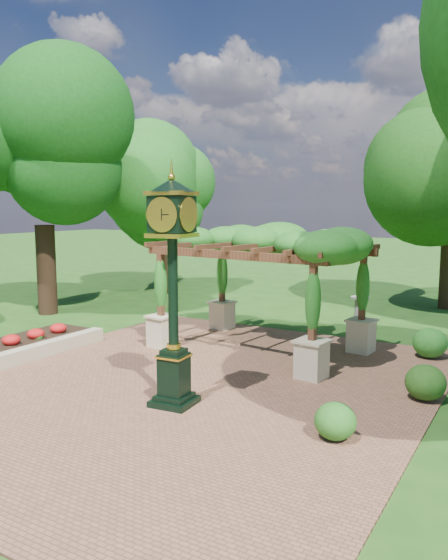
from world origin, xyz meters
The scene contains 12 objects.
ground centered at (0.00, 0.00, 0.00)m, with size 120.00×120.00×0.00m, color #1E4714.
brick_plaza centered at (0.00, 1.00, 0.02)m, with size 10.00×12.00×0.04m, color brown.
border_wall centered at (-4.60, 0.50, 0.20)m, with size 0.35×5.00×0.40m, color #C6B793.
flower_bed centered at (-5.50, 0.50, 0.18)m, with size 1.50×5.00×0.36m, color red.
pedestal_clock centered at (0.43, -0.16, 2.71)m, with size 0.97×0.97×4.52m.
pergola centered at (-0.04, 4.47, 2.82)m, with size 5.80×3.99×3.44m.
sundial centered at (1.66, 8.10, 0.49)m, with size 0.71×0.71×1.13m.
shrub_front centered at (3.74, -0.11, 0.36)m, with size 0.71×0.71×0.64m, color #235E1A.
shrub_mid centered at (4.68, 2.64, 0.41)m, with size 0.82×0.82×0.73m, color #224C15.
shrub_back centered at (4.16, 5.98, 0.43)m, with size 0.87×0.87×0.78m, color #25691E.
tree_west_near centered at (-9.14, 5.12, 5.80)m, with size 4.49×4.49×8.45m.
tree_west_far centered at (-8.25, 11.41, 4.51)m, with size 4.22×4.22×6.56m.
Camera 1 is at (6.61, -8.63, 3.96)m, focal length 35.00 mm.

